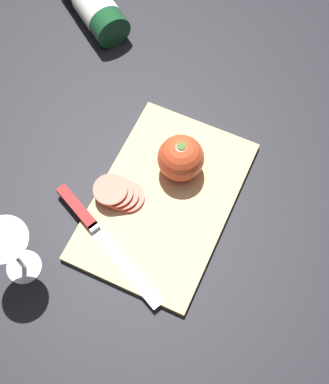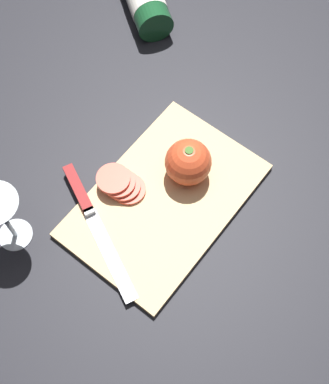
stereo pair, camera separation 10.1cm
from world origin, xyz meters
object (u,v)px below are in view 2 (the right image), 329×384
at_px(knife, 86,205).
at_px(tomato_slice_stack_near, 121,184).
at_px(wine_glass, 1,214).
at_px(whole_tomato, 188,162).

distance_m(knife, tomato_slice_stack_near, 0.08).
bearing_deg(wine_glass, knife, 150.41).
relative_size(wine_glass, whole_tomato, 1.62).
bearing_deg(tomato_slice_stack_near, whole_tomato, 141.69).
height_order(whole_tomato, knife, whole_tomato).
height_order(wine_glass, whole_tomato, wine_glass).
bearing_deg(wine_glass, whole_tomato, 148.87).
height_order(knife, tomato_slice_stack_near, tomato_slice_stack_near).
distance_m(whole_tomato, knife, 0.21).
xyz_separation_m(whole_tomato, tomato_slice_stack_near, (0.10, -0.08, -0.03)).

